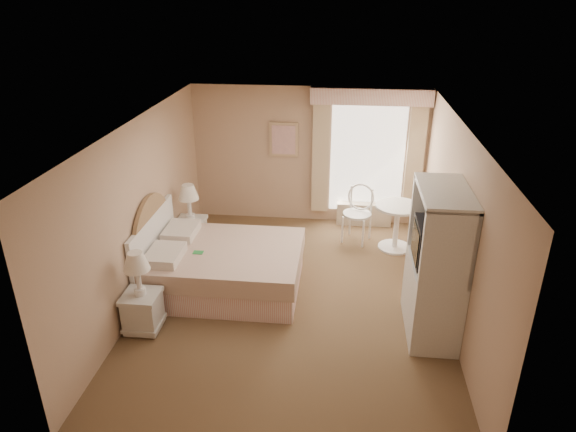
# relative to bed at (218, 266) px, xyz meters

# --- Properties ---
(room) EXTENTS (4.21, 5.51, 2.51)m
(room) POSITION_rel_bed_xyz_m (1.12, -0.18, 0.89)
(room) COLOR brown
(room) RESTS_ON ground
(window) EXTENTS (2.05, 0.22, 2.51)m
(window) POSITION_rel_bed_xyz_m (2.17, 2.47, 0.98)
(window) COLOR white
(window) RESTS_ON room
(framed_art) EXTENTS (0.52, 0.04, 0.62)m
(framed_art) POSITION_rel_bed_xyz_m (0.67, 2.53, 1.19)
(framed_art) COLOR tan
(framed_art) RESTS_ON room
(bed) EXTENTS (2.16, 1.70, 1.50)m
(bed) POSITION_rel_bed_xyz_m (0.00, 0.00, 0.00)
(bed) COLOR #DA968D
(bed) RESTS_ON room
(nightstand_near) EXTENTS (0.46, 0.46, 1.10)m
(nightstand_near) POSITION_rel_bed_xyz_m (-0.72, -1.10, 0.05)
(nightstand_near) COLOR silver
(nightstand_near) RESTS_ON room
(nightstand_far) EXTENTS (0.47, 0.47, 1.14)m
(nightstand_far) POSITION_rel_bed_xyz_m (-0.72, 1.14, 0.07)
(nightstand_far) COLOR silver
(nightstand_far) RESTS_ON room
(round_table) EXTENTS (0.75, 0.75, 0.79)m
(round_table) POSITION_rel_bed_xyz_m (2.67, 1.54, 0.16)
(round_table) COLOR white
(round_table) RESTS_ON room
(cafe_chair) EXTENTS (0.62, 0.62, 1.00)m
(cafe_chair) POSITION_rel_bed_xyz_m (2.04, 1.81, 0.22)
(cafe_chair) COLOR white
(cafe_chair) RESTS_ON room
(armoire) EXTENTS (0.58, 1.16, 1.94)m
(armoire) POSITION_rel_bed_xyz_m (2.93, -0.69, 0.44)
(armoire) COLOR silver
(armoire) RESTS_ON room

